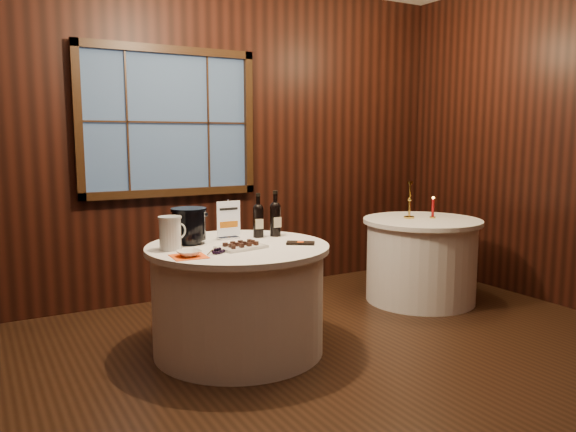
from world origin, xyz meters
TOP-DOWN VIEW (x-y plane):
  - ground at (0.00, 0.00)m, footprint 6.00×6.00m
  - back_wall at (0.00, 2.48)m, footprint 6.00×0.10m
  - main_table at (0.00, 1.00)m, footprint 1.28×1.28m
  - side_table at (2.00, 1.30)m, footprint 1.08×1.08m
  - sign_stand at (0.03, 1.24)m, footprint 0.18×0.09m
  - port_bottle_left at (0.26, 1.20)m, footprint 0.08×0.09m
  - port_bottle_right at (0.39, 1.18)m, footprint 0.08×0.09m
  - ice_bucket at (-0.28, 1.21)m, footprint 0.25×0.25m
  - chocolate_plate at (-0.03, 0.87)m, footprint 0.35×0.26m
  - chocolate_box at (0.40, 0.80)m, footprint 0.22×0.19m
  - grape_bunch at (-0.23, 0.78)m, footprint 0.16×0.08m
  - glass_pitcher at (-0.46, 1.07)m, footprint 0.21×0.16m
  - orange_napkin at (-0.43, 0.79)m, footprint 0.23×0.23m
  - cracker_bowl at (-0.43, 0.79)m, footprint 0.16×0.16m
  - brass_candlestick at (1.93, 1.40)m, footprint 0.10×0.10m
  - red_candle at (2.12, 1.30)m, footprint 0.06×0.06m

SIDE VIEW (x-z plane):
  - ground at x=0.00m, z-range 0.00..0.00m
  - main_table at x=0.00m, z-range 0.00..0.77m
  - side_table at x=2.00m, z-range 0.00..0.77m
  - orange_napkin at x=-0.43m, z-range 0.77..0.77m
  - chocolate_box at x=0.40m, z-range 0.77..0.79m
  - grape_bunch at x=-0.23m, z-range 0.77..0.81m
  - chocolate_plate at x=-0.03m, z-range 0.77..0.81m
  - cracker_bowl at x=-0.43m, z-range 0.77..0.81m
  - red_candle at x=2.12m, z-range 0.75..0.95m
  - sign_stand at x=0.03m, z-range 0.72..1.02m
  - glass_pitcher at x=-0.46m, z-range 0.77..1.00m
  - brass_candlestick at x=1.93m, z-range 0.72..1.07m
  - ice_bucket at x=-0.28m, z-range 0.78..1.03m
  - port_bottle_left at x=0.26m, z-range 0.75..1.08m
  - port_bottle_right at x=0.39m, z-range 0.75..1.09m
  - back_wall at x=0.00m, z-range 0.04..3.04m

